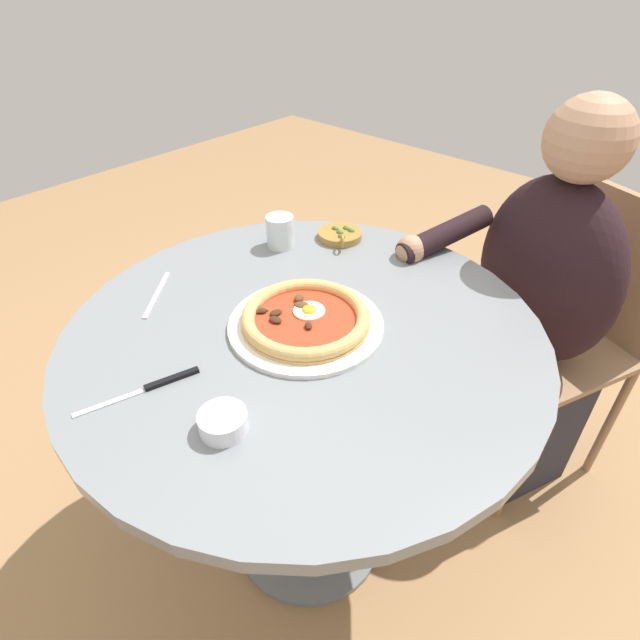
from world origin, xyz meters
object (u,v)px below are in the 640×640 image
object	(u,v)px
fork_utensil	(157,294)
cafe_chair_diner	(567,316)
pizza_on_plate	(305,319)
water_glass	(280,234)
steak_knife	(156,385)
diner_person	(526,334)
olive_pan	(340,235)
ramekin_capers	(223,422)
dining_table	(305,381)

from	to	relation	value
fork_utensil	cafe_chair_diner	world-z (taller)	cafe_chair_diner
pizza_on_plate	water_glass	bearing A→B (deg)	143.77
pizza_on_plate	steak_knife	world-z (taller)	pizza_on_plate
pizza_on_plate	cafe_chair_diner	bearing A→B (deg)	67.14
steak_knife	diner_person	size ratio (longest dim) A/B	0.18
olive_pan	diner_person	xyz separation A→B (m)	(0.43, 0.27, -0.25)
ramekin_capers	dining_table	bearing A→B (deg)	107.28
dining_table	water_glass	distance (m)	0.38
diner_person	fork_utensil	bearing A→B (deg)	-127.65
steak_knife	diner_person	xyz separation A→B (m)	(0.32, 0.89, -0.25)
fork_utensil	cafe_chair_diner	distance (m)	1.08
ramekin_capers	fork_utensil	bearing A→B (deg)	160.18
water_glass	ramekin_capers	world-z (taller)	water_glass
pizza_on_plate	ramekin_capers	size ratio (longest dim) A/B	3.98
water_glass	diner_person	world-z (taller)	diner_person
pizza_on_plate	cafe_chair_diner	distance (m)	0.82
diner_person	ramekin_capers	bearing A→B (deg)	-100.71
dining_table	water_glass	bearing A→B (deg)	143.11
fork_utensil	dining_table	bearing A→B (deg)	22.02
steak_knife	fork_utensil	world-z (taller)	steak_knife
olive_pan	pizza_on_plate	bearing A→B (deg)	-60.53
dining_table	pizza_on_plate	bearing A→B (deg)	101.44
olive_pan	fork_utensil	distance (m)	0.47
ramekin_capers	olive_pan	xyz separation A→B (m)	(-0.27, 0.60, -0.01)
ramekin_capers	olive_pan	size ratio (longest dim) A/B	0.67
water_glass	olive_pan	size ratio (longest dim) A/B	0.68
water_glass	diner_person	size ratio (longest dim) A/B	0.07
steak_knife	pizza_on_plate	bearing A→B (deg)	75.64
dining_table	fork_utensil	size ratio (longest dim) A/B	6.76
fork_utensil	diner_person	size ratio (longest dim) A/B	0.13
dining_table	olive_pan	xyz separation A→B (m)	(-0.18, 0.33, 0.15)
diner_person	water_glass	bearing A→B (deg)	-142.44
diner_person	cafe_chair_diner	world-z (taller)	diner_person
diner_person	steak_knife	bearing A→B (deg)	-110.09
diner_person	dining_table	bearing A→B (deg)	-112.46
diner_person	olive_pan	bearing A→B (deg)	-147.93
pizza_on_plate	olive_pan	bearing A→B (deg)	119.47
ramekin_capers	fork_utensil	world-z (taller)	ramekin_capers
dining_table	steak_knife	size ratio (longest dim) A/B	4.62
water_glass	cafe_chair_diner	xyz separation A→B (m)	(0.57, 0.53, -0.26)
steak_knife	ramekin_capers	size ratio (longest dim) A/B	2.67
steak_knife	olive_pan	world-z (taller)	olive_pan
fork_utensil	ramekin_capers	bearing A→B (deg)	-19.82
diner_person	cafe_chair_diner	xyz separation A→B (m)	(0.06, 0.13, 0.02)
steak_knife	ramekin_capers	bearing A→B (deg)	5.65
dining_table	olive_pan	world-z (taller)	olive_pan
water_glass	diner_person	xyz separation A→B (m)	(0.52, 0.40, -0.28)
ramekin_capers	fork_utensil	xyz separation A→B (m)	(-0.40, 0.14, -0.02)
water_glass	cafe_chair_diner	size ratio (longest dim) A/B	0.09
diner_person	cafe_chair_diner	distance (m)	0.14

